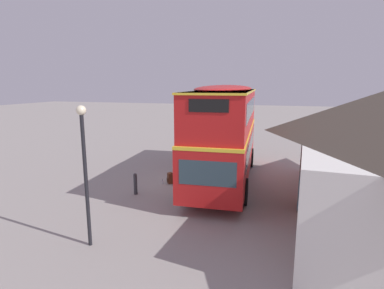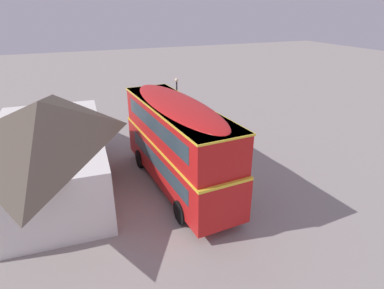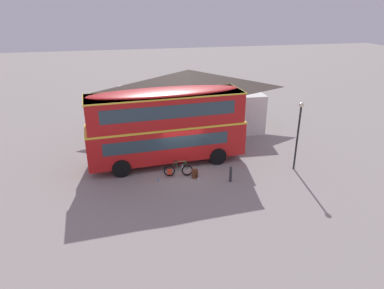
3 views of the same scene
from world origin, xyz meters
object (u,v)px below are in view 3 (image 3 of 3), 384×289
Objects in this scene: street_lamp at (299,128)px; kerb_bollard at (231,174)px; water_bottle_clear_plastic at (199,178)px; double_decker_bus at (166,123)px; water_bottle_blue_sports at (158,180)px; backpack_on_ground at (195,173)px; touring_bicycle at (177,170)px.

kerb_bollard is (-4.36, -0.70, -2.15)m from street_lamp.
water_bottle_clear_plastic is 0.05× the size of street_lamp.
water_bottle_blue_sports is at bearing -110.78° from double_decker_bus.
double_decker_bus is 2.33× the size of street_lamp.
water_bottle_blue_sports is 1.10× the size of water_bottle_clear_plastic.
water_bottle_clear_plastic is at bearing -9.25° from water_bottle_blue_sports.
water_bottle_clear_plastic is 1.85m from kerb_bollard.
double_decker_bus reaches higher than street_lamp.
double_decker_bus is 17.19× the size of backpack_on_ground.
water_bottle_clear_plastic is (0.17, -0.35, -0.19)m from backpack_on_ground.
street_lamp is (6.24, -0.24, 2.35)m from backpack_on_ground.
water_bottle_clear_plastic is at bearing -178.96° from street_lamp.
double_decker_bus reaches higher than kerb_bollard.
double_decker_bus is 10.16× the size of kerb_bollard.
touring_bicycle is 0.41× the size of street_lamp.
water_bottle_blue_sports is 4.17m from kerb_bollard.
street_lamp reaches higher than water_bottle_blue_sports.
touring_bicycle is 7.58m from street_lamp.
backpack_on_ground is 0.43m from water_bottle_clear_plastic.
water_bottle_blue_sports is at bearing -161.40° from touring_bicycle.
double_decker_bus is at bearing 116.54° from water_bottle_clear_plastic.
double_decker_bus reaches higher than touring_bicycle.
touring_bicycle is 7.21× the size of water_bottle_blue_sports.
backpack_on_ground reaches higher than water_bottle_blue_sports.
double_decker_bus is 3.62m from backpack_on_ground.
street_lamp is at bearing -1.83° from water_bottle_blue_sports.
water_bottle_blue_sports is at bearing 170.75° from water_bottle_clear_plastic.
street_lamp is at bearing -19.85° from double_decker_bus.
touring_bicycle is 1.28m from water_bottle_blue_sports.
water_bottle_blue_sports is (-2.16, 0.03, -0.18)m from backpack_on_ground.
double_decker_bus is 3.06m from touring_bicycle.
water_bottle_blue_sports reaches higher than water_bottle_clear_plastic.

